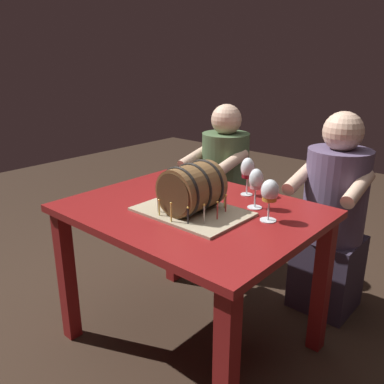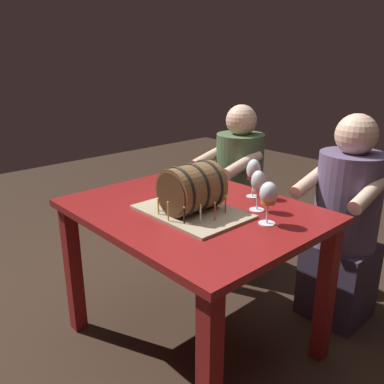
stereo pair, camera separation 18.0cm
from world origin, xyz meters
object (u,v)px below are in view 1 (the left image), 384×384
wine_glass_rose (256,181)px  wine_glass_red (248,170)px  dining_table (191,232)px  wine_glass_amber (270,193)px  person_seated_left (224,197)px  barrel_cake (192,191)px  person_seated_right (332,223)px

wine_glass_rose → wine_glass_red: wine_glass_red is taller
wine_glass_red → wine_glass_rose: bearing=-44.3°
dining_table → wine_glass_amber: bearing=16.0°
dining_table → person_seated_left: 0.86m
barrel_cake → person_seated_left: 0.98m
person_seated_left → person_seated_right: 0.76m
wine_glass_red → person_seated_right: 0.63m
barrel_cake → wine_glass_red: bearing=83.4°
dining_table → wine_glass_amber: wine_glass_amber is taller
dining_table → person_seated_left: (-0.38, 0.77, -0.12)m
dining_table → wine_glass_rose: size_ratio=5.98×
wine_glass_rose → wine_glass_red: bearing=135.7°
wine_glass_rose → person_seated_left: person_seated_left is taller
wine_glass_rose → person_seated_right: bearing=74.6°
person_seated_left → person_seated_right: size_ratio=0.98×
wine_glass_amber → person_seated_right: (0.03, 0.66, -0.34)m
dining_table → person_seated_left: bearing=116.4°
person_seated_right → barrel_cake: bearing=-112.4°
dining_table → barrel_cake: barrel_cake is taller
wine_glass_rose → wine_glass_red: size_ratio=0.97×
dining_table → person_seated_right: person_seated_right is taller
dining_table → wine_glass_rose: wine_glass_rose is taller
barrel_cake → person_seated_left: person_seated_left is taller
wine_glass_amber → dining_table: bearing=-164.0°
wine_glass_amber → person_seated_right: size_ratio=0.16×
wine_glass_red → person_seated_right: (0.29, 0.44, -0.35)m
barrel_cake → wine_glass_red: (0.04, 0.37, 0.03)m
barrel_cake → wine_glass_amber: barrel_cake is taller
barrel_cake → wine_glass_rose: (0.18, 0.24, 0.03)m
barrel_cake → person_seated_left: bearing=117.7°
dining_table → person_seated_right: size_ratio=0.98×
wine_glass_rose → person_seated_left: (-0.60, 0.57, -0.37)m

